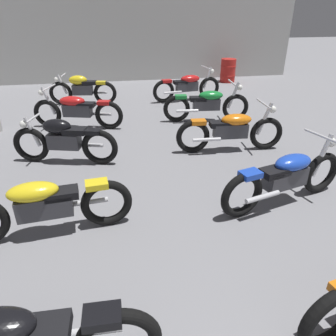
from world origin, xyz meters
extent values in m
cube|color=#B2B2AD|center=(0.00, 14.10, 1.80)|extent=(13.15, 0.24, 3.60)
cube|color=black|center=(-1.35, 2.93, 0.57)|extent=(0.41, 0.25, 0.10)
cube|color=black|center=(-0.92, 2.92, 0.64)|extent=(0.29, 0.21, 0.08)
cylinder|color=silver|center=(-1.07, 3.05, 0.32)|extent=(0.55, 0.09, 0.07)
torus|color=black|center=(-0.89, 4.86, 0.34)|extent=(0.68, 0.17, 0.67)
cube|color=#38383D|center=(-1.64, 4.79, 0.44)|extent=(0.68, 0.30, 0.28)
ellipsoid|color=yellow|center=(-1.74, 4.78, 0.66)|extent=(0.63, 0.38, 0.22)
cube|color=black|center=(-1.42, 4.81, 0.57)|extent=(0.42, 0.28, 0.10)
cube|color=yellow|center=(-0.99, 4.85, 0.64)|extent=(0.30, 0.23, 0.08)
cylinder|color=silver|center=(-1.15, 4.97, 0.32)|extent=(0.55, 0.12, 0.07)
torus|color=black|center=(-2.25, 7.09, 0.34)|extent=(0.68, 0.28, 0.67)
torus|color=black|center=(-1.00, 6.74, 0.34)|extent=(0.68, 0.28, 0.67)
cylinder|color=silver|center=(-2.18, 7.06, 0.59)|extent=(0.25, 0.13, 0.56)
cube|color=#38383D|center=(-1.63, 6.91, 0.44)|extent=(0.61, 0.38, 0.28)
ellipsoid|color=black|center=(-1.72, 6.94, 0.72)|extent=(0.58, 0.41, 0.26)
cube|color=black|center=(-1.41, 6.86, 0.64)|extent=(0.45, 0.34, 0.10)
cube|color=black|center=(-1.10, 6.77, 0.64)|extent=(0.32, 0.27, 0.08)
cylinder|color=silver|center=(-2.12, 7.05, 0.85)|extent=(0.16, 0.47, 0.04)
sphere|color=white|center=(-2.31, 7.10, 0.73)|extent=(0.14, 0.14, 0.14)
cylinder|color=silver|center=(-1.21, 6.94, 0.32)|extent=(0.55, 0.21, 0.07)
torus|color=black|center=(-2.25, 9.02, 0.34)|extent=(0.67, 0.29, 0.67)
torus|color=black|center=(-0.80, 8.62, 0.34)|extent=(0.67, 0.29, 0.67)
cylinder|color=silver|center=(-2.17, 9.00, 0.65)|extent=(0.28, 0.14, 0.66)
cube|color=#38383D|center=(-1.53, 8.82, 0.44)|extent=(0.70, 0.41, 0.28)
ellipsoid|color=red|center=(-1.62, 8.85, 0.66)|extent=(0.66, 0.47, 0.22)
cube|color=black|center=(-1.31, 8.76, 0.57)|extent=(0.45, 0.34, 0.10)
cube|color=red|center=(-0.90, 8.65, 0.64)|extent=(0.32, 0.27, 0.08)
cylinder|color=silver|center=(-2.11, 8.99, 0.96)|extent=(0.22, 0.66, 0.04)
sphere|color=white|center=(-2.31, 9.04, 0.84)|extent=(0.14, 0.14, 0.14)
cylinder|color=silver|center=(-1.01, 8.82, 0.32)|extent=(0.55, 0.21, 0.07)
torus|color=black|center=(-2.17, 10.99, 0.34)|extent=(0.68, 0.21, 0.67)
torus|color=black|center=(-0.88, 10.80, 0.34)|extent=(0.68, 0.21, 0.67)
cylinder|color=silver|center=(-2.09, 10.98, 0.59)|extent=(0.25, 0.11, 0.56)
cube|color=#38383D|center=(-1.52, 10.90, 0.44)|extent=(0.60, 0.32, 0.28)
ellipsoid|color=yellow|center=(-1.62, 10.91, 0.72)|extent=(0.56, 0.36, 0.26)
cube|color=black|center=(-1.31, 10.86, 0.64)|extent=(0.43, 0.30, 0.10)
cube|color=yellow|center=(-0.98, 10.81, 0.64)|extent=(0.31, 0.24, 0.08)
cylinder|color=silver|center=(-2.03, 10.97, 0.85)|extent=(0.11, 0.48, 0.04)
sphere|color=white|center=(-2.23, 11.00, 0.73)|extent=(0.14, 0.14, 0.14)
cylinder|color=silver|center=(-1.11, 10.96, 0.32)|extent=(0.55, 0.15, 0.07)
torus|color=black|center=(0.92, 2.79, 0.34)|extent=(0.68, 0.24, 0.67)
torus|color=black|center=(2.37, 5.12, 0.34)|extent=(0.68, 0.28, 0.67)
torus|color=black|center=(0.92, 4.73, 0.34)|extent=(0.68, 0.28, 0.67)
cylinder|color=silver|center=(2.29, 5.10, 0.65)|extent=(0.28, 0.14, 0.66)
cube|color=#38383D|center=(1.65, 4.92, 0.44)|extent=(0.70, 0.40, 0.28)
ellipsoid|color=blue|center=(1.74, 4.95, 0.66)|extent=(0.66, 0.46, 0.22)
cube|color=black|center=(1.43, 4.87, 0.57)|extent=(0.45, 0.34, 0.10)
cube|color=blue|center=(1.02, 4.76, 0.64)|extent=(0.32, 0.27, 0.08)
cylinder|color=silver|center=(2.23, 5.08, 0.96)|extent=(0.21, 0.67, 0.04)
sphere|color=white|center=(2.43, 5.13, 0.84)|extent=(0.14, 0.14, 0.14)
cylinder|color=silver|center=(1.20, 4.67, 0.32)|extent=(0.55, 0.21, 0.07)
torus|color=black|center=(2.29, 6.84, 0.34)|extent=(0.68, 0.15, 0.67)
torus|color=black|center=(0.80, 6.94, 0.34)|extent=(0.68, 0.15, 0.67)
cylinder|color=silver|center=(2.22, 6.85, 0.65)|extent=(0.28, 0.09, 0.66)
cube|color=#38383D|center=(1.55, 6.89, 0.44)|extent=(0.67, 0.28, 0.28)
ellipsoid|color=orange|center=(1.65, 6.88, 0.66)|extent=(0.62, 0.36, 0.22)
cube|color=black|center=(1.33, 6.90, 0.57)|extent=(0.41, 0.27, 0.10)
cube|color=orange|center=(0.90, 6.93, 0.64)|extent=(0.29, 0.22, 0.08)
cylinder|color=silver|center=(2.16, 6.85, 0.96)|extent=(0.08, 0.68, 0.04)
sphere|color=white|center=(2.35, 6.84, 0.84)|extent=(0.14, 0.14, 0.14)
cylinder|color=silver|center=(1.04, 6.79, 0.32)|extent=(0.55, 0.11, 0.07)
torus|color=black|center=(2.36, 8.70, 0.34)|extent=(0.68, 0.17, 0.67)
torus|color=black|center=(0.87, 8.85, 0.34)|extent=(0.68, 0.17, 0.67)
cylinder|color=silver|center=(2.28, 8.71, 0.65)|extent=(0.28, 0.10, 0.66)
cube|color=#38383D|center=(1.61, 8.78, 0.44)|extent=(0.68, 0.30, 0.28)
ellipsoid|color=#197F33|center=(1.71, 8.77, 0.66)|extent=(0.63, 0.38, 0.22)
cube|color=black|center=(1.40, 8.80, 0.57)|extent=(0.42, 0.28, 0.10)
cube|color=#197F33|center=(0.97, 8.84, 0.64)|extent=(0.30, 0.23, 0.08)
cylinder|color=silver|center=(2.22, 8.72, 0.96)|extent=(0.10, 0.68, 0.04)
sphere|color=white|center=(2.42, 8.70, 0.84)|extent=(0.14, 0.14, 0.14)
cylinder|color=silver|center=(1.10, 8.69, 0.32)|extent=(0.55, 0.12, 0.07)
torus|color=black|center=(2.33, 10.88, 0.34)|extent=(0.68, 0.20, 0.67)
torus|color=black|center=(0.85, 10.67, 0.34)|extent=(0.68, 0.20, 0.67)
cylinder|color=silver|center=(2.25, 10.87, 0.65)|extent=(0.28, 0.11, 0.66)
cube|color=#38383D|center=(1.59, 10.77, 0.44)|extent=(0.69, 0.33, 0.28)
ellipsoid|color=red|center=(1.69, 10.79, 0.66)|extent=(0.64, 0.40, 0.22)
cube|color=black|center=(1.37, 10.74, 0.57)|extent=(0.43, 0.29, 0.10)
cube|color=red|center=(0.95, 10.68, 0.64)|extent=(0.31, 0.24, 0.08)
cylinder|color=silver|center=(2.19, 10.86, 0.96)|extent=(0.13, 0.68, 0.04)
sphere|color=white|center=(2.39, 10.89, 0.84)|extent=(0.14, 0.14, 0.14)
cylinder|color=silver|center=(1.11, 10.57, 0.32)|extent=(0.55, 0.15, 0.07)
cylinder|color=red|center=(3.75, 13.11, 0.42)|extent=(0.56, 0.56, 0.85)
torus|color=red|center=(3.75, 13.11, 0.59)|extent=(0.59, 0.59, 0.03)
torus|color=red|center=(3.75, 13.11, 0.26)|extent=(0.59, 0.59, 0.03)
camera|label=1|loc=(-0.73, 1.32, 2.64)|focal=33.79mm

